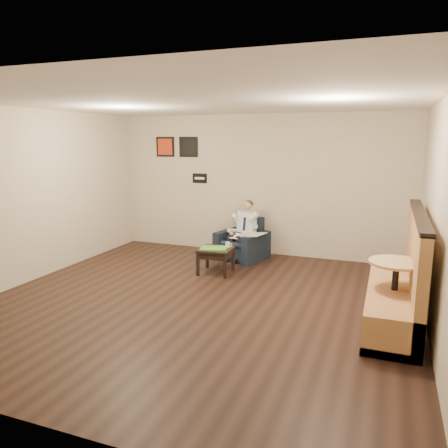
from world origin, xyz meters
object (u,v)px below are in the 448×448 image
(banquette, at_px, (395,265))
(cafe_table, at_px, (394,293))
(armchair, at_px, (242,239))
(green_folder, at_px, (214,248))
(smartphone, at_px, (221,246))
(seated_man, at_px, (239,232))
(coffee_mug, at_px, (228,245))
(side_table, at_px, (216,261))

(banquette, bearing_deg, cafe_table, -88.32)
(armchair, height_order, green_folder, armchair)
(armchair, height_order, smartphone, armchair)
(smartphone, bearing_deg, seated_man, 92.33)
(green_folder, bearing_deg, coffee_mug, 37.26)
(armchair, relative_size, seated_man, 0.75)
(seated_man, height_order, cafe_table, seated_man)
(smartphone, bearing_deg, banquette, -13.92)
(side_table, relative_size, green_folder, 1.22)
(armchair, bearing_deg, green_folder, -82.21)
(side_table, distance_m, cafe_table, 3.15)
(armchair, distance_m, side_table, 1.08)
(seated_man, xyz_separation_m, green_folder, (-0.13, -0.98, -0.09))
(green_folder, height_order, smartphone, green_folder)
(side_table, relative_size, cafe_table, 0.66)
(smartphone, xyz_separation_m, cafe_table, (2.85, -1.39, -0.04))
(smartphone, bearing_deg, green_folder, -103.96)
(banquette, relative_size, cafe_table, 3.23)
(seated_man, distance_m, smartphone, 0.80)
(coffee_mug, height_order, banquette, banquette)
(green_folder, distance_m, coffee_mug, 0.25)
(armchair, xyz_separation_m, side_table, (-0.13, -1.06, -0.18))
(armchair, bearing_deg, cafe_table, -23.70)
(green_folder, bearing_deg, armchair, 81.87)
(side_table, relative_size, coffee_mug, 5.79)
(side_table, xyz_separation_m, cafe_table, (2.89, -1.23, 0.19))
(side_table, height_order, cafe_table, cafe_table)
(armchair, relative_size, side_table, 1.50)
(seated_man, relative_size, smartphone, 7.84)
(seated_man, relative_size, coffee_mug, 11.55)
(armchair, bearing_deg, banquette, -19.36)
(armchair, height_order, cafe_table, cafe_table)
(side_table, bearing_deg, seated_man, 84.22)
(armchair, bearing_deg, smartphone, -79.55)
(coffee_mug, bearing_deg, banquette, -20.67)
(armchair, distance_m, banquette, 3.38)
(armchair, distance_m, cafe_table, 3.59)
(green_folder, distance_m, smartphone, 0.20)
(seated_man, bearing_deg, cafe_table, -22.16)
(coffee_mug, xyz_separation_m, cafe_table, (2.72, -1.36, -0.08))
(side_table, bearing_deg, armchair, 83.23)
(green_folder, distance_m, banquette, 3.04)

